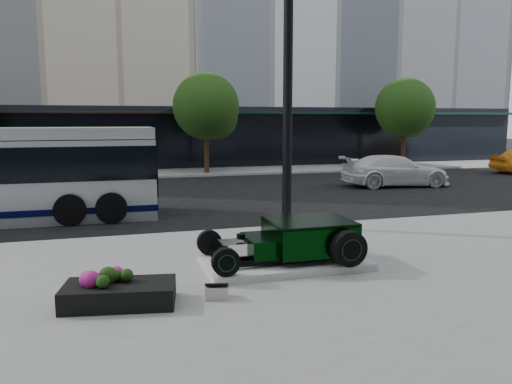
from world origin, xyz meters
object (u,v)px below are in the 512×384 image
object	(u,v)px
hot_rod	(300,238)
white_sedan	(395,171)
lamppost	(288,83)
flower_planter	(119,292)

from	to	relation	value
hot_rod	white_sedan	bearing A→B (deg)	50.33
lamppost	white_sedan	size ratio (longest dim) A/B	1.71
lamppost	white_sedan	distance (m)	11.80
hot_rod	lamppost	size ratio (longest dim) A/B	0.37
hot_rod	flower_planter	world-z (taller)	hot_rod
white_sedan	flower_planter	bearing A→B (deg)	140.77
lamppost	white_sedan	bearing A→B (deg)	42.53
flower_planter	white_sedan	size ratio (longest dim) A/B	0.38
lamppost	flower_planter	xyz separation A→B (m)	(-4.77, -4.98, -3.85)
lamppost	white_sedan	world-z (taller)	lamppost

